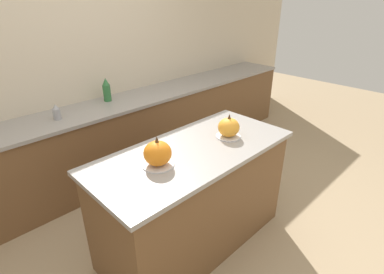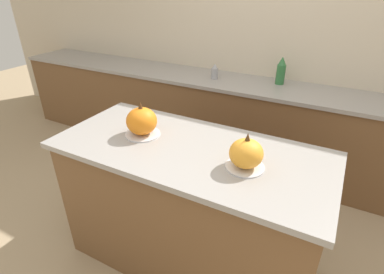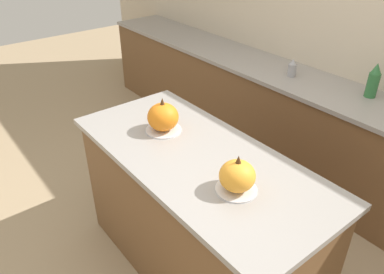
{
  "view_description": "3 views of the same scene",
  "coord_description": "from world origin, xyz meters",
  "px_view_note": "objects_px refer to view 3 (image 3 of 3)",
  "views": [
    {
      "loc": [
        -1.42,
        -1.43,
        2.01
      ],
      "look_at": [
        -0.03,
        -0.01,
        1.04
      ],
      "focal_mm": 28.0,
      "sensor_mm": 36.0,
      "label": 1
    },
    {
      "loc": [
        0.73,
        -1.34,
        1.81
      ],
      "look_at": [
        0.02,
        -0.01,
        1.0
      ],
      "focal_mm": 28.0,
      "sensor_mm": 36.0,
      "label": 2
    },
    {
      "loc": [
        1.35,
        -1.1,
        2.1
      ],
      "look_at": [
        -0.08,
        0.02,
        1.0
      ],
      "focal_mm": 35.0,
      "sensor_mm": 36.0,
      "label": 3
    }
  ],
  "objects_px": {
    "pumpkin_cake_right": "(237,177)",
    "bottle_short": "(292,68)",
    "pumpkin_cake_left": "(163,118)",
    "bottle_tall": "(373,81)"
  },
  "relations": [
    {
      "from": "pumpkin_cake_left",
      "to": "bottle_tall",
      "type": "distance_m",
      "value": 1.62
    },
    {
      "from": "pumpkin_cake_left",
      "to": "pumpkin_cake_right",
      "type": "distance_m",
      "value": 0.7
    },
    {
      "from": "pumpkin_cake_left",
      "to": "pumpkin_cake_right",
      "type": "xyz_separation_m",
      "value": [
        0.7,
        -0.05,
        -0.01
      ]
    },
    {
      "from": "bottle_tall",
      "to": "bottle_short",
      "type": "xyz_separation_m",
      "value": [
        -0.63,
        -0.14,
        -0.05
      ]
    },
    {
      "from": "pumpkin_cake_left",
      "to": "bottle_short",
      "type": "relative_size",
      "value": 1.48
    },
    {
      "from": "pumpkin_cake_left",
      "to": "bottle_short",
      "type": "height_order",
      "value": "pumpkin_cake_left"
    },
    {
      "from": "pumpkin_cake_right",
      "to": "bottle_short",
      "type": "relative_size",
      "value": 1.38
    },
    {
      "from": "bottle_short",
      "to": "bottle_tall",
      "type": "bearing_deg",
      "value": 12.6
    },
    {
      "from": "pumpkin_cake_right",
      "to": "bottle_short",
      "type": "xyz_separation_m",
      "value": [
        -0.83,
        1.45,
        -0.04
      ]
    },
    {
      "from": "pumpkin_cake_right",
      "to": "bottle_tall",
      "type": "height_order",
      "value": "bottle_tall"
    }
  ]
}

